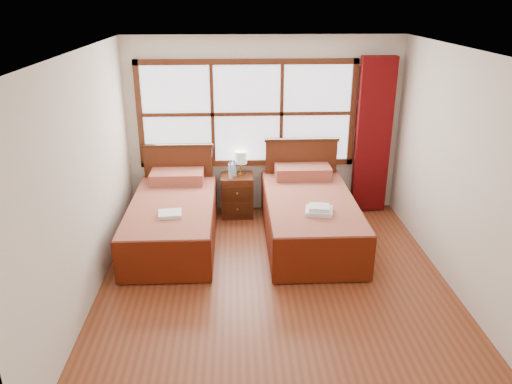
{
  "coord_description": "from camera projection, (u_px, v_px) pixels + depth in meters",
  "views": [
    {
      "loc": [
        -0.44,
        -4.92,
        3.11
      ],
      "look_at": [
        -0.19,
        0.7,
        0.88
      ],
      "focal_mm": 35.0,
      "sensor_mm": 36.0,
      "label": 1
    }
  ],
  "objects": [
    {
      "name": "bed_right",
      "position": [
        309.0,
        214.0,
        6.74
      ],
      "size": [
        1.17,
        2.27,
        1.14
      ],
      "color": "#3B1C0C",
      "rests_on": "floor"
    },
    {
      "name": "towels_right",
      "position": [
        319.0,
        210.0,
        6.11
      ],
      "size": [
        0.37,
        0.34,
        0.1
      ],
      "rotation": [
        0.0,
        0.0,
        -0.17
      ],
      "color": "white",
      "rests_on": "bed_right"
    },
    {
      "name": "window",
      "position": [
        247.0,
        114.0,
        7.22
      ],
      "size": [
        3.16,
        0.06,
        1.56
      ],
      "color": "white",
      "rests_on": "wall_back"
    },
    {
      "name": "bottle_far",
      "position": [
        234.0,
        169.0,
        7.29
      ],
      "size": [
        0.06,
        0.06,
        0.24
      ],
      "color": "silver",
      "rests_on": "nightstand"
    },
    {
      "name": "ceiling",
      "position": [
        279.0,
        52.0,
        4.77
      ],
      "size": [
        4.5,
        4.5,
        0.0
      ],
      "primitive_type": "plane",
      "rotation": [
        3.14,
        0.0,
        0.0
      ],
      "color": "white",
      "rests_on": "wall_back"
    },
    {
      "name": "wall_right",
      "position": [
        463.0,
        176.0,
        5.34
      ],
      "size": [
        0.0,
        4.5,
        4.5
      ],
      "primitive_type": "plane",
      "rotation": [
        1.57,
        0.0,
        -1.57
      ],
      "color": "silver",
      "rests_on": "floor"
    },
    {
      "name": "wall_left",
      "position": [
        85.0,
        182.0,
        5.17
      ],
      "size": [
        0.0,
        4.5,
        4.5
      ],
      "primitive_type": "plane",
      "rotation": [
        1.57,
        0.0,
        1.57
      ],
      "color": "silver",
      "rests_on": "floor"
    },
    {
      "name": "nightstand",
      "position": [
        237.0,
        195.0,
        7.45
      ],
      "size": [
        0.47,
        0.46,
        0.63
      ],
      "color": "#4D2210",
      "rests_on": "floor"
    },
    {
      "name": "curtain",
      "position": [
        373.0,
        136.0,
        7.33
      ],
      "size": [
        0.5,
        0.16,
        2.3
      ],
      "primitive_type": "cube",
      "color": "#63090B",
      "rests_on": "wall_back"
    },
    {
      "name": "floor",
      "position": [
        275.0,
        285.0,
        5.73
      ],
      "size": [
        4.5,
        4.5,
        0.0
      ],
      "primitive_type": "plane",
      "color": "brown",
      "rests_on": "ground"
    },
    {
      "name": "lamp",
      "position": [
        241.0,
        158.0,
        7.31
      ],
      "size": [
        0.18,
        0.18,
        0.35
      ],
      "color": "#BD893C",
      "rests_on": "nightstand"
    },
    {
      "name": "bottle_near",
      "position": [
        231.0,
        171.0,
        7.19
      ],
      "size": [
        0.06,
        0.06,
        0.24
      ],
      "color": "silver",
      "rests_on": "nightstand"
    },
    {
      "name": "bed_left",
      "position": [
        173.0,
        218.0,
        6.67
      ],
      "size": [
        1.11,
        2.14,
        1.08
      ],
      "color": "#3B1C0C",
      "rests_on": "floor"
    },
    {
      "name": "towels_left",
      "position": [
        170.0,
        214.0,
        6.14
      ],
      "size": [
        0.31,
        0.28,
        0.04
      ],
      "rotation": [
        0.0,
        0.0,
        0.1
      ],
      "color": "white",
      "rests_on": "bed_left"
    },
    {
      "name": "wall_back",
      "position": [
        264.0,
        126.0,
        7.34
      ],
      "size": [
        4.0,
        0.0,
        4.0
      ],
      "primitive_type": "plane",
      "rotation": [
        1.57,
        0.0,
        0.0
      ],
      "color": "silver",
      "rests_on": "floor"
    }
  ]
}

